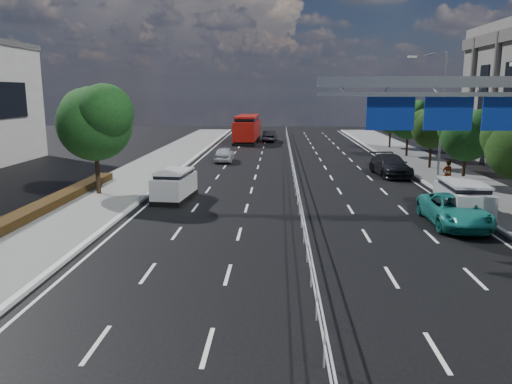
{
  "coord_description": "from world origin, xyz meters",
  "views": [
    {
      "loc": [
        -1.09,
        -11.27,
        6.21
      ],
      "look_at": [
        -1.94,
        7.6,
        2.4
      ],
      "focal_mm": 35.0,
      "sensor_mm": 36.0,
      "label": 1
    }
  ],
  "objects_px": {
    "white_minivan": "(175,185)",
    "parked_car_dark": "(390,165)",
    "near_car_dark": "(270,136)",
    "pedestrian_a": "(447,175)",
    "near_car_silver": "(224,154)",
    "red_bus": "(247,128)",
    "overhead_gantry": "(468,106)",
    "silver_minivan": "(463,200)",
    "parked_car_teal": "(454,210)"
  },
  "relations": [
    {
      "from": "white_minivan",
      "to": "parked_car_dark",
      "type": "xyz_separation_m",
      "value": [
        14.45,
        9.27,
        -0.07
      ]
    },
    {
      "from": "near_car_dark",
      "to": "pedestrian_a",
      "type": "xyz_separation_m",
      "value": [
        11.84,
        -31.35,
        0.35
      ]
    },
    {
      "from": "white_minivan",
      "to": "near_car_silver",
      "type": "relative_size",
      "value": 1.06
    },
    {
      "from": "near_car_silver",
      "to": "pedestrian_a",
      "type": "relative_size",
      "value": 2.14
    },
    {
      "from": "pedestrian_a",
      "to": "near_car_dark",
      "type": "bearing_deg",
      "value": -84.42
    },
    {
      "from": "white_minivan",
      "to": "pedestrian_a",
      "type": "distance_m",
      "value": 17.07
    },
    {
      "from": "red_bus",
      "to": "parked_car_dark",
      "type": "height_order",
      "value": "red_bus"
    },
    {
      "from": "red_bus",
      "to": "overhead_gantry",
      "type": "bearing_deg",
      "value": -72.38
    },
    {
      "from": "white_minivan",
      "to": "red_bus",
      "type": "xyz_separation_m",
      "value": [
        2.1,
        34.38,
        0.86
      ]
    },
    {
      "from": "overhead_gantry",
      "to": "silver_minivan",
      "type": "xyz_separation_m",
      "value": [
        1.4,
        3.49,
        -4.72
      ]
    },
    {
      "from": "red_bus",
      "to": "near_car_silver",
      "type": "xyz_separation_m",
      "value": [
        -0.93,
        -18.24,
        -1.04
      ]
    },
    {
      "from": "near_car_silver",
      "to": "parked_car_dark",
      "type": "relative_size",
      "value": 0.73
    },
    {
      "from": "near_car_dark",
      "to": "parked_car_dark",
      "type": "distance_m",
      "value": 27.22
    },
    {
      "from": "red_bus",
      "to": "silver_minivan",
      "type": "xyz_separation_m",
      "value": [
        13.16,
        -37.82,
        -0.82
      ]
    },
    {
      "from": "near_car_dark",
      "to": "parked_car_teal",
      "type": "relative_size",
      "value": 0.82
    },
    {
      "from": "parked_car_dark",
      "to": "white_minivan",
      "type": "bearing_deg",
      "value": -152.4
    },
    {
      "from": "near_car_silver",
      "to": "near_car_dark",
      "type": "bearing_deg",
      "value": -100.92
    },
    {
      "from": "white_minivan",
      "to": "red_bus",
      "type": "height_order",
      "value": "red_bus"
    },
    {
      "from": "red_bus",
      "to": "pedestrian_a",
      "type": "xyz_separation_m",
      "value": [
        14.62,
        -30.97,
        -0.66
      ]
    },
    {
      "from": "white_minivan",
      "to": "pedestrian_a",
      "type": "xyz_separation_m",
      "value": [
        16.72,
        3.4,
        0.2
      ]
    },
    {
      "from": "parked_car_teal",
      "to": "near_car_silver",
      "type": "bearing_deg",
      "value": 122.25
    },
    {
      "from": "overhead_gantry",
      "to": "white_minivan",
      "type": "distance_m",
      "value": 16.21
    },
    {
      "from": "overhead_gantry",
      "to": "near_car_silver",
      "type": "height_order",
      "value": "overhead_gantry"
    },
    {
      "from": "parked_car_dark",
      "to": "silver_minivan",
      "type": "bearing_deg",
      "value": -91.42
    },
    {
      "from": "silver_minivan",
      "to": "white_minivan",
      "type": "bearing_deg",
      "value": 169.61
    },
    {
      "from": "overhead_gantry",
      "to": "white_minivan",
      "type": "height_order",
      "value": "overhead_gantry"
    },
    {
      "from": "overhead_gantry",
      "to": "parked_car_dark",
      "type": "bearing_deg",
      "value": 87.92
    },
    {
      "from": "near_car_dark",
      "to": "pedestrian_a",
      "type": "height_order",
      "value": "pedestrian_a"
    },
    {
      "from": "silver_minivan",
      "to": "pedestrian_a",
      "type": "bearing_deg",
      "value": 80.32
    },
    {
      "from": "red_bus",
      "to": "silver_minivan",
      "type": "bearing_deg",
      "value": -69.09
    },
    {
      "from": "white_minivan",
      "to": "silver_minivan",
      "type": "bearing_deg",
      "value": -7.1
    },
    {
      "from": "near_car_dark",
      "to": "white_minivan",
      "type": "bearing_deg",
      "value": 85.91
    },
    {
      "from": "white_minivan",
      "to": "parked_car_teal",
      "type": "bearing_deg",
      "value": -13.52
    },
    {
      "from": "overhead_gantry",
      "to": "near_car_dark",
      "type": "xyz_separation_m",
      "value": [
        -8.98,
        41.68,
        -4.91
      ]
    },
    {
      "from": "near_car_dark",
      "to": "parked_car_dark",
      "type": "xyz_separation_m",
      "value": [
        9.56,
        -25.48,
        0.08
      ]
    },
    {
      "from": "pedestrian_a",
      "to": "silver_minivan",
      "type": "bearing_deg",
      "value": 62.89
    },
    {
      "from": "near_car_silver",
      "to": "white_minivan",
      "type": "bearing_deg",
      "value": 86.23
    },
    {
      "from": "parked_car_dark",
      "to": "near_car_silver",
      "type": "bearing_deg",
      "value": 147.59
    },
    {
      "from": "overhead_gantry",
      "to": "near_car_silver",
      "type": "relative_size",
      "value": 2.62
    },
    {
      "from": "overhead_gantry",
      "to": "pedestrian_a",
      "type": "xyz_separation_m",
      "value": [
        2.86,
        10.33,
        -4.55
      ]
    },
    {
      "from": "parked_car_teal",
      "to": "overhead_gantry",
      "type": "bearing_deg",
      "value": -104.01
    },
    {
      "from": "parked_car_dark",
      "to": "pedestrian_a",
      "type": "height_order",
      "value": "pedestrian_a"
    },
    {
      "from": "red_bus",
      "to": "near_car_silver",
      "type": "bearing_deg",
      "value": -91.2
    },
    {
      "from": "parked_car_teal",
      "to": "near_car_dark",
      "type": "bearing_deg",
      "value": 103.67
    },
    {
      "from": "silver_minivan",
      "to": "parked_car_dark",
      "type": "distance_m",
      "value": 12.74
    },
    {
      "from": "overhead_gantry",
      "to": "red_bus",
      "type": "relative_size",
      "value": 0.93
    },
    {
      "from": "pedestrian_a",
      "to": "near_car_silver",
      "type": "bearing_deg",
      "value": -54.4
    },
    {
      "from": "near_car_silver",
      "to": "parked_car_teal",
      "type": "distance_m",
      "value": 24.9
    },
    {
      "from": "white_minivan",
      "to": "parked_car_teal",
      "type": "distance_m",
      "value": 15.2
    },
    {
      "from": "white_minivan",
      "to": "pedestrian_a",
      "type": "bearing_deg",
      "value": 17.12
    }
  ]
}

